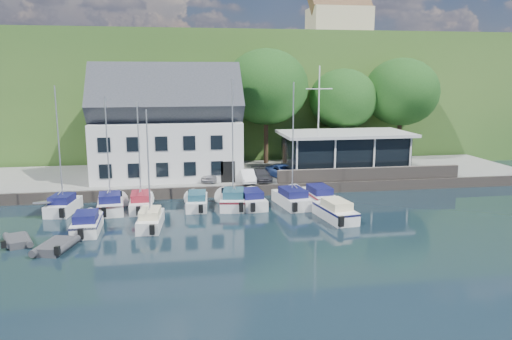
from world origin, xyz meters
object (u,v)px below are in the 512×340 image
Objects in this scene: car_silver at (212,174)px; dinghy_0 at (18,239)px; boat_r1_0 at (60,156)px; car_dgrey at (261,175)px; club_pavilion at (344,152)px; car_blue at (283,171)px; boat_r1_7 at (318,194)px; flagpole at (318,123)px; boat_r1_4 at (233,151)px; boat_r1_5 at (251,198)px; boat_r2_0 at (87,222)px; car_white at (247,176)px; boat_r1_1 at (108,153)px; boat_r1_6 at (293,151)px; boat_r1_2 at (139,156)px; boat_r2_1 at (148,168)px; boat_r2_4 at (335,209)px; dinghy_1 at (56,245)px; harbor_building at (167,132)px; boat_r1_3 at (197,200)px.

car_silver is 1.28× the size of dinghy_0.
car_dgrey is at bearing 25.03° from boat_r1_0.
club_pavilion reaches higher than car_blue.
boat_r1_7 is 23.57m from dinghy_0.
boat_r1_4 is at bearing -147.28° from flagpole.
club_pavilion is 3.71× the size of car_silver.
boat_r2_0 reaches higher than boat_r1_5.
car_blue is (3.75, 1.30, 0.09)m from car_white.
boat_r1_1 is (-22.58, -8.45, 1.74)m from club_pavilion.
boat_r1_6 is at bearing -77.19° from car_dgrey.
boat_r1_2 reaches higher than boat_r1_5.
flagpole reaches higher than boat_r2_0.
car_silver reaches higher than boat_r2_0.
car_white is at bearing 53.57° from boat_r2_1.
boat_r1_5 is 7.56m from boat_r2_4.
club_pavilion is 5.75m from flagpole.
car_white is 0.53× the size of boat_r1_7.
boat_r1_0 reaches higher than car_white.
dinghy_0 is at bearing -144.91° from car_white.
harbor_building is at bearing 83.94° from dinghy_1.
club_pavilion is 1.44× the size of boat_r1_0.
boat_r1_4 reaches higher than car_dgrey.
club_pavilion is 3.69× the size of car_white.
boat_r1_5 is at bearing -53.03° from harbor_building.
car_white is at bearing 59.00° from dinghy_1.
club_pavilion is 7.44m from car_blue.
boat_r1_2 is at bearing -178.62° from boat_r1_3.
club_pavilion is 2.02× the size of boat_r2_4.
boat_r2_1 reaches higher than club_pavilion.
dinghy_0 is (-12.05, -7.25, -0.36)m from boat_r1_3.
boat_r2_0 is at bearing -111.73° from harbor_building.
club_pavilion is at bearing 32.61° from boat_r1_3.
dinghy_1 is at bearing -161.39° from boat_r1_7.
boat_r1_3 is 4.51m from boat_r1_5.
car_dgrey is 0.42× the size of boat_r1_2.
boat_r1_3 is (6.95, 0.15, -4.11)m from boat_r1_1.
boat_r1_4 is 3.42× the size of dinghy_0.
harbor_building is 10.24m from boat_r1_3.
harbor_building is 14.05m from boat_r1_6.
car_blue is 20.41m from boat_r1_0.
boat_r1_0 is at bearing 178.50° from boat_r1_2.
boat_r1_3 is at bearing 32.32° from boat_r2_0.
car_blue is at bearing 51.63° from boat_r1_5.
boat_r1_2 is (-13.24, -5.75, 2.78)m from car_blue.
car_blue is at bearing 100.50° from boat_r1_7.
boat_r1_3 is 2.19× the size of dinghy_0.
boat_r2_1 is (7.09, -5.21, -0.21)m from boat_r1_0.
car_white reaches higher than boat_r1_5.
boat_r1_1 is 1.46× the size of boat_r2_4.
boat_r2_4 reaches higher than dinghy_0.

